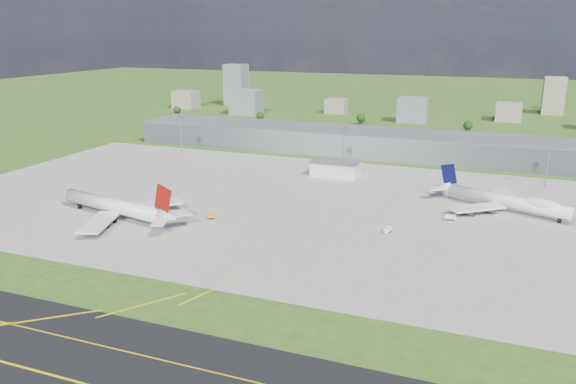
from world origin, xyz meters
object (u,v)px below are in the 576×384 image
(van_white_far, at_px, (450,218))
(van_white_near, at_px, (388,230))
(airliner_blue_quad, at_px, (508,201))
(tug_yellow, at_px, (211,217))
(airliner_red_twin, at_px, (117,207))

(van_white_far, bearing_deg, van_white_near, -137.44)
(airliner_blue_quad, distance_m, tug_yellow, 134.38)
(airliner_red_twin, xyz_separation_m, van_white_far, (136.60, 50.56, -4.14))
(airliner_blue_quad, relative_size, van_white_far, 13.81)
(airliner_red_twin, height_order, van_white_far, airliner_red_twin)
(airliner_blue_quad, bearing_deg, tug_yellow, -132.50)
(van_white_near, relative_size, van_white_far, 1.02)
(tug_yellow, xyz_separation_m, van_white_far, (98.30, 36.16, 0.29))
(airliner_blue_quad, relative_size, van_white_near, 13.56)
(airliner_blue_quad, bearing_deg, airliner_red_twin, -133.63)
(airliner_blue_quad, xyz_separation_m, tug_yellow, (-121.29, -57.72, -4.09))
(tug_yellow, distance_m, van_white_far, 104.74)
(tug_yellow, height_order, van_white_near, van_white_near)
(airliner_blue_quad, bearing_deg, van_white_far, -114.78)
(airliner_red_twin, distance_m, tug_yellow, 41.15)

